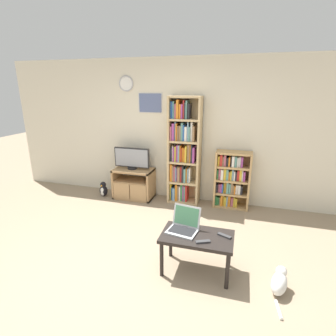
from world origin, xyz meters
The scene contains 12 objects.
ground_plane centered at (0.00, 0.00, 0.00)m, with size 18.00×18.00×0.00m, color gray.
wall_back centered at (-0.01, 2.37, 1.31)m, with size 6.91×0.09×2.60m.
tv_stand centered at (-0.80, 2.09, 0.29)m, with size 0.75×0.45×0.58m.
television centered at (-0.82, 2.11, 0.79)m, with size 0.69×0.18×0.41m.
bookshelf_tall centered at (0.16, 2.19, 0.96)m, with size 0.57×0.32×1.95m.
bookshelf_short centered at (1.03, 2.20, 0.51)m, with size 0.61×0.29×1.03m.
coffee_table centered at (0.77, 0.28, 0.41)m, with size 0.82×0.47×0.48m.
laptop centered at (0.59, 0.35, 0.54)m, with size 0.38×0.35×0.27m.
remote_near_laptop centered at (1.06, 0.34, 0.49)m, with size 0.16×0.11×0.02m.
remote_far_from_laptop centered at (0.85, 0.15, 0.49)m, with size 0.16×0.11×0.02m.
cat centered at (1.67, 0.19, 0.12)m, with size 0.23×0.54×0.27m.
penguin_figurine centered at (-1.41, 1.98, 0.14)m, with size 0.16×0.14×0.30m.
Camera 1 is at (1.17, -2.33, 2.08)m, focal length 28.00 mm.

